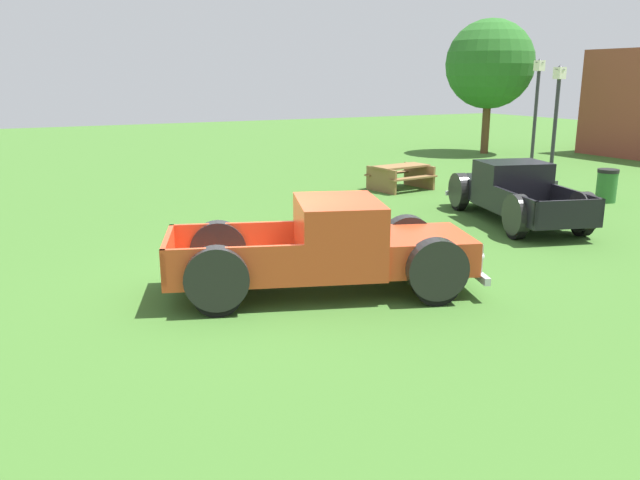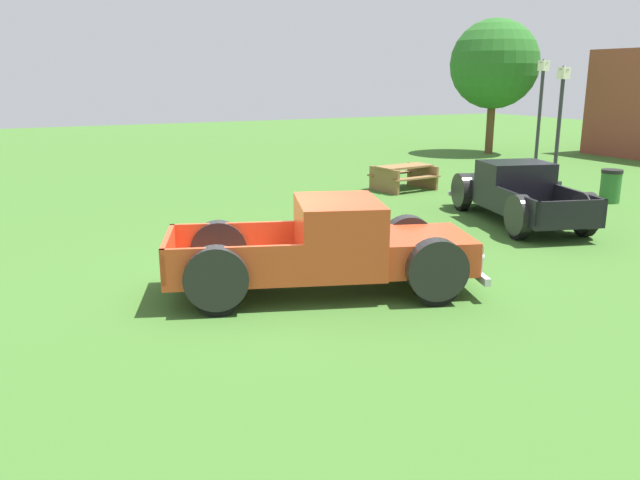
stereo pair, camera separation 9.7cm
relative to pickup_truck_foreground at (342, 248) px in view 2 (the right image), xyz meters
name	(u,v)px [view 2 (the right image)]	position (x,y,z in m)	size (l,w,h in m)	color
ground_plane	(269,285)	(-0.84, -0.99, -0.74)	(80.00, 80.00, 0.00)	#3D6B28
pickup_truck_foreground	(342,248)	(0.00, 0.00, 0.00)	(3.38, 5.41, 1.56)	#D14723
pickup_truck_behind_left	(513,192)	(-2.96, 6.48, -0.04)	(5.09, 3.01, 1.47)	black
lamp_post_near	(559,125)	(-5.83, 10.93, 1.29)	(0.36, 0.36, 3.87)	#2D2D33
lamp_post_far	(539,115)	(-8.29, 12.55, 1.42)	(0.36, 0.36, 4.14)	#2D2D33
picnic_table	(404,174)	(-7.84, 6.49, -0.25)	(1.69, 1.97, 0.78)	olive
trash_can	(611,186)	(-3.41, 10.59, -0.26)	(0.59, 0.59, 0.95)	#2D6B2D
oak_tree_east	(494,64)	(-14.35, 15.64, 3.31)	(4.02, 4.02, 6.08)	brown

